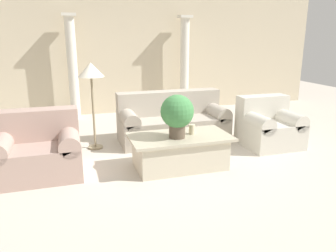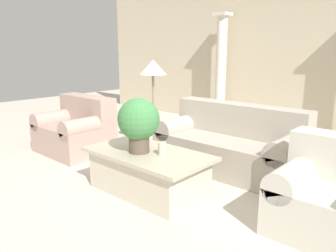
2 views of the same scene
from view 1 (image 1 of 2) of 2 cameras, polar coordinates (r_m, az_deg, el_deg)
ground_plane at (r=5.17m, az=0.56°, el=-5.30°), size 16.00×16.00×0.00m
wall_back at (r=8.09m, az=-6.91°, el=13.68°), size 10.00×0.06×3.20m
sofa_long at (r=5.89m, az=0.75°, el=0.84°), size 1.90×0.85×0.86m
loveseat at (r=4.74m, az=-21.81°, el=-3.83°), size 1.12×0.85×0.86m
coffee_table at (r=4.70m, az=2.07°, el=-4.38°), size 1.42×0.78×0.47m
potted_plant at (r=4.45m, az=1.61°, el=2.26°), size 0.46×0.46×0.60m
pillar_candle at (r=4.70m, az=4.20°, el=-0.57°), size 0.09×0.09×0.14m
floor_lamp at (r=5.41m, az=-13.25°, el=8.69°), size 0.42×0.42×1.42m
column_left at (r=7.63m, az=-16.29°, el=9.90°), size 0.30×0.30×2.30m
column_right at (r=8.13m, az=2.88°, el=10.79°), size 0.30×0.30×2.30m
armchair at (r=5.88m, az=17.09°, el=0.12°), size 0.90×0.85×0.83m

